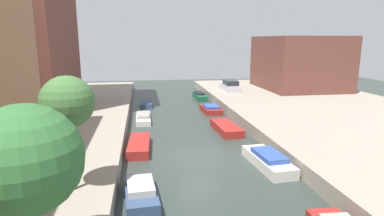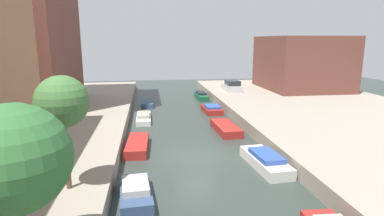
{
  "view_description": "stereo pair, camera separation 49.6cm",
  "coord_description": "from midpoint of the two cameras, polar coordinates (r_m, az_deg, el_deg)",
  "views": [
    {
      "loc": [
        -3.58,
        -19.69,
        7.6
      ],
      "look_at": [
        0.89,
        8.48,
        1.48
      ],
      "focal_mm": 29.56,
      "sensor_mm": 36.0,
      "label": 1
    },
    {
      "loc": [
        -3.09,
        -19.76,
        7.6
      ],
      "look_at": [
        0.89,
        8.48,
        1.48
      ],
      "focal_mm": 29.56,
      "sensor_mm": 36.0,
      "label": 2
    }
  ],
  "objects": [
    {
      "name": "moored_boat_left_3",
      "position": [
        22.86,
        -10.14,
        -6.67
      ],
      "size": [
        1.66,
        4.48,
        0.63
      ],
      "color": "maroon",
      "rests_on": "ground_plane"
    },
    {
      "name": "parked_car",
      "position": [
        42.6,
        6.56,
        3.93
      ],
      "size": [
        1.85,
        4.37,
        1.43
      ],
      "color": "#B7B7BC",
      "rests_on": "quay_right"
    },
    {
      "name": "moored_boat_left_4",
      "position": [
        30.78,
        -9.21,
        -1.75
      ],
      "size": [
        1.37,
        4.46,
        0.74
      ],
      "color": "beige",
      "rests_on": "ground_plane"
    },
    {
      "name": "low_block_right",
      "position": [
        46.55,
        18.46,
        7.76
      ],
      "size": [
        10.0,
        11.58,
        7.15
      ],
      "primitive_type": "cube",
      "color": "brown",
      "rests_on": "quay_right"
    },
    {
      "name": "moored_boat_right_4",
      "position": [
        34.22,
        3.01,
        -0.16
      ],
      "size": [
        1.83,
        3.92,
        0.78
      ],
      "color": "maroon",
      "rests_on": "ground_plane"
    },
    {
      "name": "street_tree_2",
      "position": [
        14.61,
        -22.49,
        0.85
      ],
      "size": [
        2.3,
        2.3,
        5.16
      ],
      "color": "brown",
      "rests_on": "quay_left"
    },
    {
      "name": "moored_boat_right_3",
      "position": [
        27.0,
        5.67,
        -3.6
      ],
      "size": [
        1.87,
        4.55,
        0.64
      ],
      "color": "maroon",
      "rests_on": "ground_plane"
    },
    {
      "name": "moored_boat_left_5",
      "position": [
        37.58,
        -8.58,
        0.72
      ],
      "size": [
        1.54,
        3.23,
        0.54
      ],
      "color": "#33476B",
      "rests_on": "ground_plane"
    },
    {
      "name": "ground_plane",
      "position": [
        21.4,
        0.55,
        -8.69
      ],
      "size": [
        84.0,
        84.0,
        0.0
      ],
      "primitive_type": "plane",
      "color": "#2D3833"
    },
    {
      "name": "moored_boat_left_2",
      "position": [
        15.96,
        -10.13,
        -14.88
      ],
      "size": [
        1.73,
        3.64,
        0.95
      ],
      "color": "#33476B",
      "rests_on": "ground_plane"
    },
    {
      "name": "street_tree_1",
      "position": [
        9.93,
        -29.05,
        -8.22
      ],
      "size": [
        3.11,
        3.11,
        4.97
      ],
      "color": "brown",
      "rests_on": "quay_left"
    },
    {
      "name": "moored_boat_right_5",
      "position": [
        41.79,
        1.04,
        2.18
      ],
      "size": [
        1.3,
        4.37,
        0.9
      ],
      "color": "#195638",
      "rests_on": "ground_plane"
    },
    {
      "name": "moored_boat_right_2",
      "position": [
        20.11,
        12.87,
        -9.18
      ],
      "size": [
        1.92,
        4.69,
        0.94
      ],
      "color": "beige",
      "rests_on": "ground_plane"
    }
  ]
}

